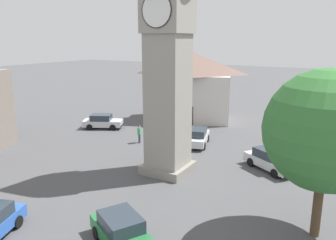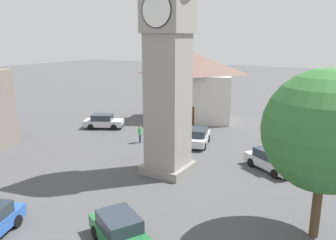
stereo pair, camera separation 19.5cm
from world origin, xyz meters
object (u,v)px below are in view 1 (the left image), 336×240
object	(u,v)px
tree	(326,131)
building_shop_left	(191,86)
car_silver_kerb	(271,160)
car_black_far	(122,232)
clock_tower	(168,24)
car_red_corner	(197,137)
pedestrian	(139,132)
car_blue_kerb	(102,121)

from	to	relation	value
tree	building_shop_left	world-z (taller)	tree
car_silver_kerb	car_black_far	world-z (taller)	same
tree	car_black_far	bearing A→B (deg)	-144.14
clock_tower	car_red_corner	world-z (taller)	clock_tower
car_red_corner	car_black_far	xyz separation A→B (m)	(3.61, -15.64, 0.00)
car_silver_kerb	building_shop_left	world-z (taller)	building_shop_left
pedestrian	building_shop_left	world-z (taller)	building_shop_left
car_red_corner	pedestrian	size ratio (longest dim) A/B	2.62
tree	clock_tower	bearing A→B (deg)	161.49
car_black_far	building_shop_left	xyz separation A→B (m)	(-8.53, 24.23, 3.27)
clock_tower	building_shop_left	xyz separation A→B (m)	(-5.82, 15.36, -6.22)
clock_tower	tree	distance (m)	11.89
car_red_corner	clock_tower	bearing A→B (deg)	-82.52
car_blue_kerb	car_black_far	bearing A→B (deg)	-46.77
clock_tower	car_silver_kerb	bearing A→B (deg)	32.83
car_silver_kerb	building_shop_left	bearing A→B (deg)	137.01
car_black_far	clock_tower	bearing A→B (deg)	107.03
car_black_far	car_red_corner	bearing A→B (deg)	102.99
car_black_far	car_silver_kerb	bearing A→B (deg)	74.52
car_red_corner	car_black_far	bearing A→B (deg)	-77.01
pedestrian	tree	world-z (taller)	tree
clock_tower	building_shop_left	size ratio (longest dim) A/B	1.64
clock_tower	car_black_far	size ratio (longest dim) A/B	3.98
clock_tower	car_black_far	distance (m)	13.27
car_silver_kerb	car_red_corner	distance (m)	7.68
car_black_far	building_shop_left	world-z (taller)	building_shop_left
car_black_far	building_shop_left	distance (m)	25.90
clock_tower	car_red_corner	bearing A→B (deg)	97.48
car_silver_kerb	pedestrian	world-z (taller)	pedestrian
car_red_corner	building_shop_left	xyz separation A→B (m)	(-4.93, 8.59, 3.27)
car_silver_kerb	car_black_far	distance (m)	13.43
car_black_far	tree	world-z (taller)	tree
car_blue_kerb	car_red_corner	distance (m)	11.24
clock_tower	pedestrian	size ratio (longest dim) A/B	10.43
car_blue_kerb	car_black_far	distance (m)	21.68
pedestrian	car_silver_kerb	bearing A→B (deg)	-2.78
car_silver_kerb	car_red_corner	world-z (taller)	same
car_black_far	tree	xyz separation A→B (m)	(7.53, 5.44, 4.52)
clock_tower	pedestrian	distance (m)	11.84
clock_tower	car_blue_kerb	bearing A→B (deg)	150.29
car_blue_kerb	car_silver_kerb	world-z (taller)	same
car_black_far	tree	size ratio (longest dim) A/B	0.55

